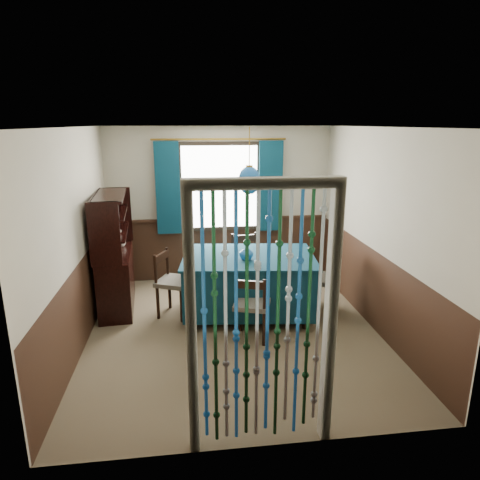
{
  "coord_description": "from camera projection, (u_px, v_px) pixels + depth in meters",
  "views": [
    {
      "loc": [
        -0.55,
        -4.87,
        2.55
      ],
      "look_at": [
        0.13,
        0.39,
        1.09
      ],
      "focal_mm": 32.0,
      "sensor_mm": 36.0,
      "label": 1
    }
  ],
  "objects": [
    {
      "name": "floor",
      "position": [
        234.0,
        331.0,
        5.4
      ],
      "size": [
        4.0,
        4.0,
        0.0
      ],
      "primitive_type": "plane",
      "color": "brown",
      "rests_on": "ground"
    },
    {
      "name": "ceiling",
      "position": [
        233.0,
        127.0,
        4.74
      ],
      "size": [
        4.0,
        4.0,
        0.0
      ],
      "primitive_type": "plane",
      "rotation": [
        3.14,
        0.0,
        0.0
      ],
      "color": "silver",
      "rests_on": "ground"
    },
    {
      "name": "wall_back",
      "position": [
        220.0,
        205.0,
        6.98
      ],
      "size": [
        3.6,
        0.0,
        3.6
      ],
      "primitive_type": "plane",
      "rotation": [
        1.57,
        0.0,
        0.0
      ],
      "color": "#BCB39A",
      "rests_on": "ground"
    },
    {
      "name": "wall_front",
      "position": [
        264.0,
        305.0,
        3.15
      ],
      "size": [
        3.6,
        0.0,
        3.6
      ],
      "primitive_type": "plane",
      "rotation": [
        -1.57,
        0.0,
        0.0
      ],
      "color": "#BCB39A",
      "rests_on": "ground"
    },
    {
      "name": "wall_left",
      "position": [
        76.0,
        241.0,
        4.85
      ],
      "size": [
        0.0,
        4.0,
        4.0
      ],
      "primitive_type": "plane",
      "rotation": [
        1.57,
        0.0,
        1.57
      ],
      "color": "#BCB39A",
      "rests_on": "ground"
    },
    {
      "name": "wall_right",
      "position": [
        378.0,
        231.0,
        5.29
      ],
      "size": [
        0.0,
        4.0,
        4.0
      ],
      "primitive_type": "plane",
      "rotation": [
        1.57,
        0.0,
        -1.57
      ],
      "color": "#BCB39A",
      "rests_on": "ground"
    },
    {
      "name": "wainscot_back",
      "position": [
        220.0,
        249.0,
        7.16
      ],
      "size": [
        3.6,
        0.0,
        3.6
      ],
      "primitive_type": "plane",
      "rotation": [
        1.57,
        0.0,
        0.0
      ],
      "color": "#362014",
      "rests_on": "ground"
    },
    {
      "name": "wainscot_front",
      "position": [
        262.0,
        392.0,
        3.37
      ],
      "size": [
        3.6,
        0.0,
        3.6
      ],
      "primitive_type": "plane",
      "rotation": [
        -1.57,
        0.0,
        0.0
      ],
      "color": "#362014",
      "rests_on": "ground"
    },
    {
      "name": "wainscot_left",
      "position": [
        84.0,
        302.0,
        5.05
      ],
      "size": [
        0.0,
        4.0,
        4.0
      ],
      "primitive_type": "plane",
      "rotation": [
        1.57,
        0.0,
        1.57
      ],
      "color": "#362014",
      "rests_on": "ground"
    },
    {
      "name": "wainscot_right",
      "position": [
        372.0,
        288.0,
        5.49
      ],
      "size": [
        0.0,
        4.0,
        4.0
      ],
      "primitive_type": "plane",
      "rotation": [
        1.57,
        0.0,
        -1.57
      ],
      "color": "#362014",
      "rests_on": "ground"
    },
    {
      "name": "window",
      "position": [
        220.0,
        187.0,
        6.85
      ],
      "size": [
        1.32,
        0.12,
        1.42
      ],
      "primitive_type": "cube",
      "color": "black",
      "rests_on": "wall_back"
    },
    {
      "name": "doorway",
      "position": [
        262.0,
        326.0,
        3.26
      ],
      "size": [
        1.16,
        0.12,
        2.18
      ],
      "primitive_type": null,
      "color": "silver",
      "rests_on": "ground"
    },
    {
      "name": "dining_table",
      "position": [
        249.0,
        281.0,
        5.77
      ],
      "size": [
        1.86,
        1.38,
        0.84
      ],
      "rotation": [
        0.0,
        0.0,
        -0.11
      ],
      "color": "#0C3041",
      "rests_on": "floor"
    },
    {
      "name": "chair_near",
      "position": [
        252.0,
        305.0,
        5.09
      ],
      "size": [
        0.51,
        0.5,
        0.84
      ],
      "rotation": [
        0.0,
        0.0,
        -0.3
      ],
      "color": "black",
      "rests_on": "floor"
    },
    {
      "name": "chair_far",
      "position": [
        246.0,
        262.0,
        6.55
      ],
      "size": [
        0.5,
        0.48,
        0.9
      ],
      "rotation": [
        0.0,
        0.0,
        3.27
      ],
      "color": "black",
      "rests_on": "floor"
    },
    {
      "name": "chair_left",
      "position": [
        173.0,
        282.0,
        5.76
      ],
      "size": [
        0.56,
        0.57,
        0.89
      ],
      "rotation": [
        0.0,
        0.0,
        -1.98
      ],
      "color": "black",
      "rests_on": "floor"
    },
    {
      "name": "chair_right",
      "position": [
        326.0,
        280.0,
        5.79
      ],
      "size": [
        0.57,
        0.58,
        0.93
      ],
      "rotation": [
        0.0,
        0.0,
        1.2
      ],
      "color": "black",
      "rests_on": "floor"
    },
    {
      "name": "sideboard",
      "position": [
        115.0,
        269.0,
        5.98
      ],
      "size": [
        0.53,
        1.27,
        1.63
      ],
      "rotation": [
        0.0,
        0.0,
        0.08
      ],
      "color": "black",
      "rests_on": "floor"
    },
    {
      "name": "pendant_lamp",
      "position": [
        249.0,
        180.0,
        5.41
      ],
      "size": [
        0.29,
        0.29,
        0.84
      ],
      "color": "olive",
      "rests_on": "ceiling"
    },
    {
      "name": "vase_table",
      "position": [
        246.0,
        253.0,
        5.5
      ],
      "size": [
        0.22,
        0.22,
        0.17
      ],
      "primitive_type": "imported",
      "rotation": [
        0.0,
        0.0,
        -0.41
      ],
      "color": "navy",
      "rests_on": "dining_table"
    },
    {
      "name": "bowl_shelf",
      "position": [
        114.0,
        233.0,
        5.66
      ],
      "size": [
        0.26,
        0.26,
        0.05
      ],
      "primitive_type": "imported",
      "rotation": [
        0.0,
        0.0,
        0.26
      ],
      "color": "beige",
      "rests_on": "sideboard"
    },
    {
      "name": "vase_sideboard",
      "position": [
        120.0,
        241.0,
        6.17
      ],
      "size": [
        0.17,
        0.17,
        0.17
      ],
      "primitive_type": "imported",
      "rotation": [
        0.0,
        0.0,
        -0.02
      ],
      "color": "beige",
      "rests_on": "sideboard"
    }
  ]
}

